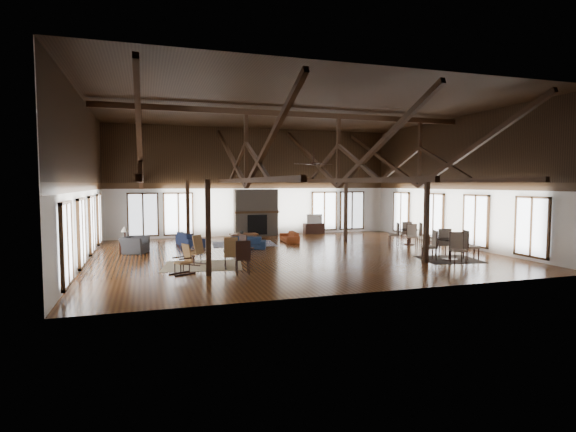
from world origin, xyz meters
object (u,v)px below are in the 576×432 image
object	(u,v)px
sofa_navy_left	(190,239)
sofa_orange	(290,237)
sofa_navy_front	(246,243)
cafe_table_far	(409,234)
coffee_table	(244,235)
cafe_table_near	(450,245)
tv_console	(314,228)
armchair	(135,245)

from	to	relation	value
sofa_navy_left	sofa_orange	world-z (taller)	sofa_navy_left
sofa_navy_front	sofa_orange	distance (m)	3.15
sofa_navy_front	sofa_navy_left	size ratio (longest dim) A/B	0.86
sofa_navy_front	cafe_table_far	bearing A→B (deg)	12.71
coffee_table	cafe_table_near	distance (m)	9.52
sofa_navy_front	coffee_table	distance (m)	1.65
sofa_navy_front	sofa_orange	bearing A→B (deg)	53.36
cafe_table_near	tv_console	bearing A→B (deg)	99.71
sofa_orange	coffee_table	xyz separation A→B (m)	(-2.37, -0.13, 0.20)
cafe_table_far	coffee_table	bearing A→B (deg)	161.11
coffee_table	sofa_navy_left	bearing A→B (deg)	174.96
sofa_navy_left	coffee_table	size ratio (longest dim) A/B	1.57
coffee_table	tv_console	distance (m)	5.80
coffee_table	armchair	distance (m)	5.19
sofa_orange	cafe_table_near	world-z (taller)	cafe_table_near
armchair	cafe_table_near	distance (m)	12.76
coffee_table	armchair	world-z (taller)	armchair
armchair	tv_console	xyz separation A→B (m)	(9.83, 4.64, -0.05)
sofa_navy_left	tv_console	size ratio (longest dim) A/B	1.74
coffee_table	cafe_table_near	size ratio (longest dim) A/B	0.61
armchair	cafe_table_far	bearing A→B (deg)	-73.03
sofa_navy_front	cafe_table_near	bearing A→B (deg)	-17.87
sofa_orange	cafe_table_far	size ratio (longest dim) A/B	0.85
sofa_navy_front	sofa_orange	size ratio (longest dim) A/B	1.06
armchair	coffee_table	bearing A→B (deg)	-51.62
armchair	cafe_table_far	distance (m)	12.57
sofa_orange	armchair	distance (m)	7.52
sofa_navy_left	coffee_table	distance (m)	2.55
cafe_table_far	sofa_navy_left	bearing A→B (deg)	164.78
sofa_navy_front	cafe_table_far	world-z (taller)	cafe_table_far
cafe_table_near	cafe_table_far	bearing A→B (deg)	77.32
cafe_table_far	armchair	bearing A→B (deg)	174.86
sofa_navy_left	coffee_table	bearing A→B (deg)	-105.83
sofa_orange	armchair	xyz separation A→B (m)	(-7.35, -1.58, 0.10)
sofa_orange	armchair	bearing A→B (deg)	-73.34
armchair	tv_console	distance (m)	10.87
sofa_navy_left	coffee_table	world-z (taller)	sofa_navy_left
cafe_table_near	cafe_table_far	xyz separation A→B (m)	(0.97, 4.30, -0.05)
sofa_navy_front	cafe_table_far	xyz separation A→B (m)	(7.80, -0.97, 0.25)
coffee_table	tv_console	bearing A→B (deg)	31.90
sofa_orange	sofa_navy_front	bearing A→B (deg)	-51.90
sofa_navy_front	armchair	xyz separation A→B (m)	(-4.72, 0.16, 0.08)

